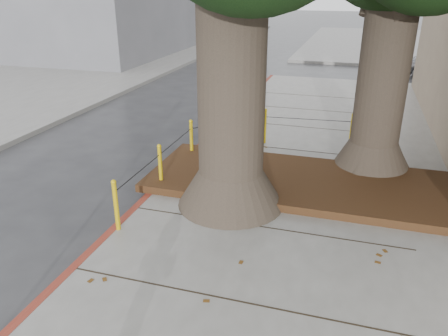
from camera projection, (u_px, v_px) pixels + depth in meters
The scene contains 7 objects.
ground at pixel (198, 302), 6.09m from camera, with size 140.00×140.00×0.00m, color #28282B.
sidewalk_far at pixel (423, 44), 30.87m from camera, with size 16.00×20.00×0.15m, color slate.
curb_red at pixel (147, 199), 8.79m from camera, with size 0.14×26.00×0.16m, color maroon.
planter_bed at pixel (301, 182), 9.19m from camera, with size 6.40×2.60×0.16m, color black.
bollard_ring at pixel (227, 147), 9.91m from camera, with size 3.79×5.39×0.95m.
car_silver at pixel (441, 65), 20.21m from camera, with size 1.40×3.48×1.19m, color #98989D.
car_dark at pixel (131, 51), 24.49m from camera, with size 1.62×3.99×1.16m, color black.
Camera 1 is at (1.76, -4.55, 4.10)m, focal length 35.00 mm.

